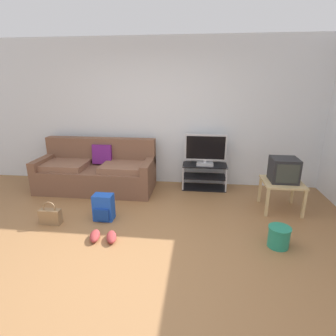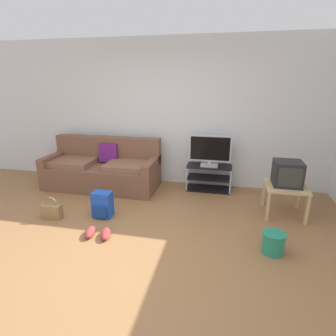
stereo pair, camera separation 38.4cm
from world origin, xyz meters
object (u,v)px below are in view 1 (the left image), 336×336
Objects in this scene: flat_tv at (205,150)px; couch at (97,172)px; tv_stand at (204,176)px; handbag at (50,216)px; backpack at (104,207)px; cleaning_bucket at (279,236)px; crt_tv at (284,170)px; side_table at (282,185)px; sneakers_pair at (103,236)px.

couch is at bearing -173.36° from flat_tv.
tv_stand reaches higher than handbag.
tv_stand is at bearing 7.28° from couch.
backpack reaches higher than cleaning_bucket.
flat_tv is at bearing 147.99° from crt_tv.
tv_stand is 1.39× the size of side_table.
crt_tv is at bearing -32.79° from tv_stand.
sneakers_pair is (-2.47, -1.17, -0.60)m from crt_tv.
tv_stand is at bearing 56.14° from sneakers_pair.
crt_tv is at bearing -32.01° from flat_tv.
cleaning_bucket is (3.05, -0.21, 0.02)m from handbag.
cleaning_bucket is 2.18m from sneakers_pair.
tv_stand is 1.95× the size of sneakers_pair.
tv_stand is 1.41m from side_table.
handbag is at bearing 170.71° from backpack.
tv_stand is at bearing 147.21° from crt_tv.
flat_tv is (-0.00, -0.02, 0.51)m from tv_stand.
tv_stand is at bearing 90.00° from flat_tv.
backpack is at bearing 169.84° from cleaning_bucket.
flat_tv is 2.80× the size of cleaning_bucket.
couch is 2.00m from tv_stand.
couch is at bearing 151.16° from cleaning_bucket.
crt_tv is 1.22m from cleaning_bucket.
handbag is (-3.34, -0.85, -0.28)m from side_table.
handbag is at bearing 176.12° from cleaning_bucket.
tv_stand is 2.03m from cleaning_bucket.
crt_tv is 2.80m from sneakers_pair.
handbag is (-2.17, -1.60, -0.62)m from flat_tv.
handbag is at bearing -165.71° from side_table.
cleaning_bucket is (2.86, -1.57, -0.20)m from couch.
flat_tv is at bearing 147.43° from side_table.
side_table is (3.15, -0.52, 0.07)m from couch.
side_table is (1.17, -0.75, -0.34)m from flat_tv.
side_table is 2.75m from sneakers_pair.
cleaning_bucket is (-0.29, -1.07, -0.51)m from crt_tv.
flat_tv is 1.43m from side_table.
cleaning_bucket is 0.65× the size of sneakers_pair.
sneakers_pair is (0.17, -0.52, -0.14)m from backpack.
flat_tv is at bearing 6.64° from couch.
side_table is (1.17, -0.77, 0.17)m from tv_stand.
side_table is at bearing -33.34° from tv_stand.
crt_tv is at bearing 25.45° from sneakers_pair.
flat_tv reaches higher than handbag.
side_table is 1.49× the size of crt_tv.
backpack is 0.93× the size of sneakers_pair.
cleaning_bucket is at bearing -28.84° from couch.
crt_tv is at bearing -9.05° from couch.
sneakers_pair is (-1.29, -1.93, -0.19)m from tv_stand.
sneakers_pair is (-1.29, -1.91, -0.70)m from flat_tv.
flat_tv is at bearing 36.42° from handbag.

